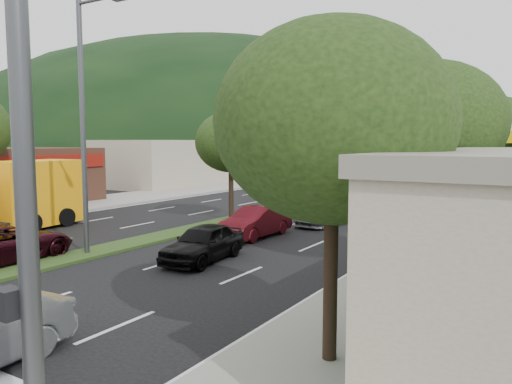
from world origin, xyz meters
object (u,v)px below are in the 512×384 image
Objects in this scene: suv_maroon at (4,244)px; car_queue_d at (344,200)px; tree_med_far at (379,136)px; tree_med_near at (231,142)px; tree_r_a at (333,123)px; tree_r_b at (430,124)px; car_queue_c at (255,222)px; tree_r_d at (495,130)px; motorhome at (433,172)px; car_queue_e at (340,191)px; streetlight_near at (86,112)px; car_queue_a at (203,243)px; streetlight_mid at (339,128)px; car_queue_f at (415,189)px; tree_r_c at (469,135)px; box_truck at (19,198)px; car_queue_b at (324,213)px; tree_r_e at (510,136)px.

car_queue_d is at bearing -109.81° from suv_maroon.
tree_med_near is at bearing -90.00° from tree_med_far.
tree_r_a is 0.96× the size of tree_med_far.
tree_r_b reaches higher than car_queue_c.
tree_r_d is at bearing 35.06° from car_queue_d.
tree_med_near is at bearing -118.41° from motorhome.
car_queue_e is (-10.50, 18.38, -4.34)m from tree_r_b.
streetlight_near reaches higher than car_queue_a.
tree_med_near is 0.60× the size of streetlight_mid.
car_queue_f is at bearing 81.81° from car_queue_d.
tree_r_d reaches higher than car_queue_a.
tree_r_c is 26.83m from tree_med_far.
car_queue_a is at bearing -91.18° from car_queue_f.
streetlight_mid reaches higher than car_queue_d.
streetlight_near is at bearing -88.82° from tree_med_near.
tree_r_d is 1.03× the size of tree_med_far.
tree_r_b reaches higher than car_queue_f.
tree_med_near is 18.87m from motorhome.
tree_r_b is at bearing -157.95° from suv_maroon.
tree_r_b is 13.43m from tree_med_near.
box_truck is at bearing -134.36° from tree_r_d.
car_queue_b is (-7.06, 15.65, -4.19)m from tree_r_a.
tree_r_b is 1.69× the size of car_queue_e.
tree_r_c is at bearing -47.23° from car_queue_e.
tree_r_a reaches higher than car_queue_b.
tree_r_c is 1.49× the size of car_queue_c.
streetlight_near is (0.21, -36.00, 0.58)m from tree_med_far.
motorhome reaches higher than car_queue_f.
car_queue_d is (-7.94, -5.35, -4.41)m from tree_r_d.
car_queue_c is at bearing -118.44° from tree_r_d.
tree_med_near is at bearing -138.43° from box_truck.
box_truck is at bearing -174.35° from tree_r_b.
car_queue_f is at bearing 88.52° from car_queue_b.
streetlight_mid reaches higher than box_truck.
tree_med_near reaches higher than car_queue_f.
car_queue_a is at bearing -87.35° from car_queue_d.
tree_r_c is 1.58× the size of car_queue_a.
tree_r_a is at bearing -50.40° from car_queue_c.
box_truck is at bearing -102.45° from tree_med_far.
car_queue_f is at bearing 71.51° from tree_med_near.
tree_r_e is at bearing 61.39° from tree_med_near.
tree_med_far is 34.91m from box_truck.
tree_r_b is at bearing -56.80° from car_queue_d.
car_queue_e is 0.39× the size of motorhome.
box_truck is at bearing -153.00° from tree_r_c.
car_queue_d is at bearing 58.58° from tree_med_near.
box_truck is at bearing -115.92° from car_queue_f.
tree_med_far is (0.00, 26.00, 0.58)m from tree_med_near.
tree_r_e reaches higher than car_queue_a.
tree_r_b is 34.18m from tree_med_far.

